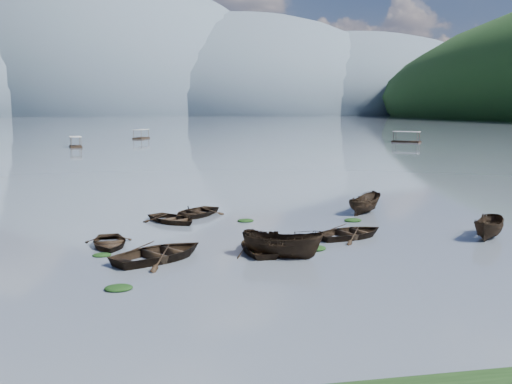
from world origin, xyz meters
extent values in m
plane|color=slate|center=(0.00, 0.00, 0.00)|extent=(2400.00, 2400.00, 0.00)
ellipsoid|color=#475666|center=(-60.00, 900.00, 0.00)|extent=(520.00, 520.00, 340.00)
ellipsoid|color=#475666|center=(140.00, 900.00, 0.00)|extent=(520.00, 520.00, 260.00)
ellipsoid|color=#475666|center=(320.00, 900.00, 0.00)|extent=(520.00, 520.00, 220.00)
imported|color=black|center=(-9.15, 6.73, 0.00)|extent=(3.08, 4.06, 0.79)
imported|color=black|center=(-6.46, 3.39, 0.00)|extent=(6.22, 5.86, 1.05)
imported|color=black|center=(-0.41, 2.66, 0.00)|extent=(4.50, 3.53, 1.65)
imported|color=black|center=(-1.25, 4.19, 0.00)|extent=(3.04, 4.24, 0.88)
imported|color=black|center=(4.61, 6.39, 0.00)|extent=(5.31, 4.57, 0.93)
imported|color=black|center=(12.44, 4.76, 0.00)|extent=(3.68, 3.84, 1.49)
imported|color=black|center=(-5.47, 12.80, 0.00)|extent=(4.77, 5.07, 0.86)
imported|color=black|center=(-3.85, 14.77, 0.00)|extent=(5.20, 5.38, 0.91)
imported|color=black|center=(8.33, 13.86, 0.00)|extent=(3.95, 4.00, 1.58)
ellipsoid|color=black|center=(-8.25, -1.17, 0.00)|extent=(1.17, 0.96, 0.26)
ellipsoid|color=black|center=(-1.57, 4.22, 0.00)|extent=(1.03, 0.82, 0.23)
ellipsoid|color=black|center=(1.59, 3.88, 0.00)|extent=(1.36, 1.09, 0.30)
ellipsoid|color=black|center=(0.75, 4.84, 0.00)|extent=(0.90, 0.76, 0.20)
ellipsoid|color=black|center=(6.23, 8.16, 0.00)|extent=(1.18, 0.93, 0.24)
ellipsoid|color=black|center=(-9.38, 4.64, 0.00)|extent=(0.96, 0.78, 0.20)
ellipsoid|color=black|center=(-0.66, 12.22, 0.00)|extent=(1.10, 0.92, 0.23)
ellipsoid|color=black|center=(6.40, 10.96, 0.00)|extent=(1.18, 0.95, 0.26)
camera|label=1|loc=(-6.84, -24.60, 7.38)|focal=40.00mm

